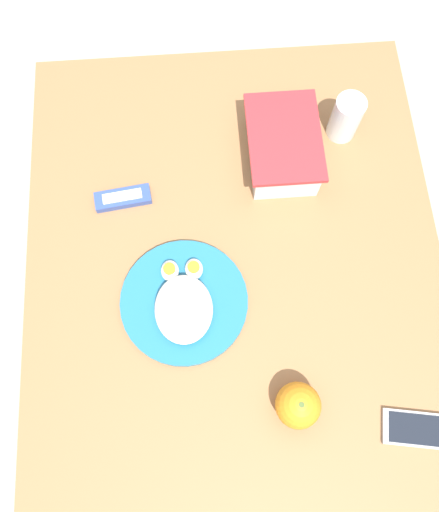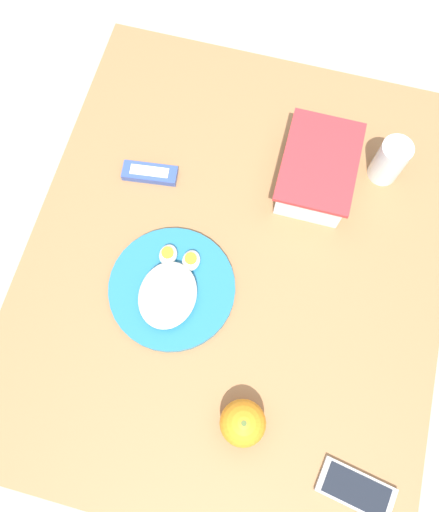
% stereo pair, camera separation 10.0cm
% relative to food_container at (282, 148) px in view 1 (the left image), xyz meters
% --- Properties ---
extents(ground_plane, '(10.00, 10.00, 0.00)m').
position_rel_food_container_xyz_m(ground_plane, '(0.23, -0.12, -0.75)').
color(ground_plane, '#B2A899').
extents(table, '(1.04, 0.86, 0.72)m').
position_rel_food_container_xyz_m(table, '(0.23, -0.12, -0.14)').
color(table, '#996B42').
rests_on(table, ground_plane).
extents(food_container, '(0.21, 0.15, 0.09)m').
position_rel_food_container_xyz_m(food_container, '(0.00, 0.00, 0.00)').
color(food_container, white).
rests_on(food_container, table).
extents(orange_fruit, '(0.08, 0.08, 0.08)m').
position_rel_food_container_xyz_m(orange_fruit, '(0.53, -0.03, 0.00)').
color(orange_fruit, orange).
rests_on(orange_fruit, table).
extents(rice_plate, '(0.25, 0.25, 0.06)m').
position_rel_food_container_xyz_m(rice_plate, '(0.32, -0.23, -0.02)').
color(rice_plate, teal).
rests_on(rice_plate, table).
extents(candy_bar, '(0.06, 0.12, 0.02)m').
position_rel_food_container_xyz_m(candy_bar, '(0.08, -0.35, -0.03)').
color(candy_bar, '#334C9E').
rests_on(candy_bar, table).
extents(cell_phone, '(0.09, 0.15, 0.01)m').
position_rel_food_container_xyz_m(cell_phone, '(0.59, 0.19, -0.03)').
color(cell_phone, '#ADADB2').
rests_on(cell_phone, table).
extents(drinking_glass, '(0.06, 0.06, 0.11)m').
position_rel_food_container_xyz_m(drinking_glass, '(-0.05, 0.14, 0.02)').
color(drinking_glass, silver).
rests_on(drinking_glass, table).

